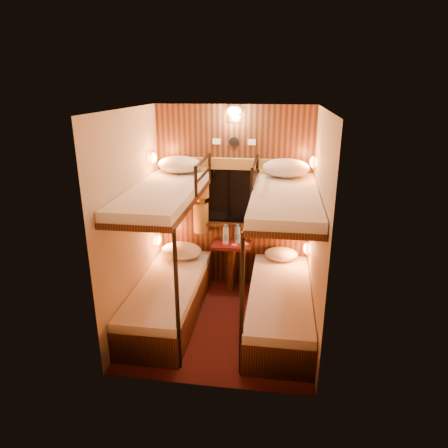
% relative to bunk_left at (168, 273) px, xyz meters
% --- Properties ---
extents(floor, '(2.10, 2.10, 0.00)m').
position_rel_bunk_left_xyz_m(floor, '(0.65, -0.07, -0.56)').
color(floor, '#38130F').
rests_on(floor, ground).
extents(ceiling, '(2.10, 2.10, 0.00)m').
position_rel_bunk_left_xyz_m(ceiling, '(0.65, -0.07, 1.84)').
color(ceiling, silver).
rests_on(ceiling, wall_back).
extents(wall_back, '(2.40, 0.00, 2.40)m').
position_rel_bunk_left_xyz_m(wall_back, '(0.65, 0.98, 0.64)').
color(wall_back, '#C6B293').
rests_on(wall_back, floor).
extents(wall_front, '(2.40, 0.00, 2.40)m').
position_rel_bunk_left_xyz_m(wall_front, '(0.65, -1.12, 0.64)').
color(wall_front, '#C6B293').
rests_on(wall_front, floor).
extents(wall_left, '(0.00, 2.40, 2.40)m').
position_rel_bunk_left_xyz_m(wall_left, '(-0.35, -0.07, 0.64)').
color(wall_left, '#C6B293').
rests_on(wall_left, floor).
extents(wall_right, '(0.00, 2.40, 2.40)m').
position_rel_bunk_left_xyz_m(wall_right, '(1.65, -0.07, 0.64)').
color(wall_right, '#C6B293').
rests_on(wall_right, floor).
extents(back_panel, '(2.00, 0.03, 2.40)m').
position_rel_bunk_left_xyz_m(back_panel, '(0.65, 0.97, 0.64)').
color(back_panel, black).
rests_on(back_panel, floor).
extents(bunk_left, '(0.72, 1.90, 1.82)m').
position_rel_bunk_left_xyz_m(bunk_left, '(0.00, 0.00, 0.00)').
color(bunk_left, black).
rests_on(bunk_left, floor).
extents(bunk_right, '(0.72, 1.90, 1.82)m').
position_rel_bunk_left_xyz_m(bunk_right, '(1.30, 0.00, 0.00)').
color(bunk_right, black).
rests_on(bunk_right, floor).
extents(window, '(1.00, 0.12, 0.79)m').
position_rel_bunk_left_xyz_m(window, '(0.65, 0.94, 0.62)').
color(window, black).
rests_on(window, back_panel).
extents(curtains, '(1.10, 0.22, 1.00)m').
position_rel_bunk_left_xyz_m(curtains, '(0.65, 0.90, 0.71)').
color(curtains, olive).
rests_on(curtains, back_panel).
extents(back_fixtures, '(0.54, 0.09, 0.48)m').
position_rel_bunk_left_xyz_m(back_fixtures, '(0.65, 0.93, 1.69)').
color(back_fixtures, black).
rests_on(back_fixtures, back_panel).
extents(reading_lamps, '(2.00, 0.20, 1.25)m').
position_rel_bunk_left_xyz_m(reading_lamps, '(0.65, 0.63, 0.68)').
color(reading_lamps, orange).
rests_on(reading_lamps, wall_left).
extents(table, '(0.50, 0.34, 0.66)m').
position_rel_bunk_left_xyz_m(table, '(0.65, 0.78, -0.14)').
color(table, '#5E1615').
rests_on(table, floor).
extents(bottle_left, '(0.08, 0.08, 0.27)m').
position_rel_bunk_left_xyz_m(bottle_left, '(0.57, 0.75, 0.21)').
color(bottle_left, '#99BFE5').
rests_on(bottle_left, table).
extents(bottle_right, '(0.08, 0.08, 0.26)m').
position_rel_bunk_left_xyz_m(bottle_right, '(0.72, 0.80, 0.20)').
color(bottle_right, '#99BFE5').
rests_on(bottle_right, table).
extents(sachet_a, '(0.09, 0.08, 0.01)m').
position_rel_bunk_left_xyz_m(sachet_a, '(0.69, 0.73, 0.09)').
color(sachet_a, silver).
rests_on(sachet_a, table).
extents(sachet_b, '(0.10, 0.10, 0.01)m').
position_rel_bunk_left_xyz_m(sachet_b, '(0.83, 0.78, 0.09)').
color(sachet_b, silver).
rests_on(sachet_b, table).
extents(pillow_lower_left, '(0.53, 0.38, 0.21)m').
position_rel_bunk_left_xyz_m(pillow_lower_left, '(-0.00, 0.65, 0.00)').
color(pillow_lower_left, white).
rests_on(pillow_lower_left, bunk_left).
extents(pillow_lower_right, '(0.43, 0.31, 0.17)m').
position_rel_bunk_left_xyz_m(pillow_lower_right, '(1.30, 0.78, -0.02)').
color(pillow_lower_right, white).
rests_on(pillow_lower_right, bunk_right).
extents(pillow_upper_left, '(0.53, 0.38, 0.21)m').
position_rel_bunk_left_xyz_m(pillow_upper_left, '(-0.00, 0.71, 1.13)').
color(pillow_upper_left, white).
rests_on(pillow_upper_left, bunk_left).
extents(pillow_upper_right, '(0.55, 0.39, 0.22)m').
position_rel_bunk_left_xyz_m(pillow_upper_right, '(1.30, 0.66, 1.14)').
color(pillow_upper_right, white).
rests_on(pillow_upper_right, bunk_right).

